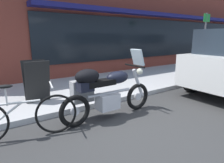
{
  "coord_description": "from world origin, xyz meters",
  "views": [
    {
      "loc": [
        -2.24,
        -2.37,
        1.65
      ],
      "look_at": [
        0.12,
        0.97,
        0.7
      ],
      "focal_mm": 31.22,
      "sensor_mm": 36.0,
      "label": 1
    }
  ],
  "objects_px": {
    "parking_sign_pole": "(204,38)",
    "sandwich_board_sign": "(37,81)",
    "touring_motorcycle": "(103,90)",
    "parked_bicycle": "(22,117)"
  },
  "relations": [
    {
      "from": "touring_motorcycle",
      "to": "parked_bicycle",
      "type": "distance_m",
      "value": 1.54
    },
    {
      "from": "parked_bicycle",
      "to": "sandwich_board_sign",
      "type": "relative_size",
      "value": 1.75
    },
    {
      "from": "parked_bicycle",
      "to": "parking_sign_pole",
      "type": "bearing_deg",
      "value": 10.22
    },
    {
      "from": "sandwich_board_sign",
      "to": "parking_sign_pole",
      "type": "distance_m",
      "value": 6.9
    },
    {
      "from": "sandwich_board_sign",
      "to": "parking_sign_pole",
      "type": "relative_size",
      "value": 0.4
    },
    {
      "from": "touring_motorcycle",
      "to": "sandwich_board_sign",
      "type": "relative_size",
      "value": 2.2
    },
    {
      "from": "parking_sign_pole",
      "to": "touring_motorcycle",
      "type": "bearing_deg",
      "value": -166.69
    },
    {
      "from": "parking_sign_pole",
      "to": "sandwich_board_sign",
      "type": "bearing_deg",
      "value": 179.08
    },
    {
      "from": "touring_motorcycle",
      "to": "parked_bicycle",
      "type": "bearing_deg",
      "value": 177.8
    },
    {
      "from": "touring_motorcycle",
      "to": "sandwich_board_sign",
      "type": "xyz_separation_m",
      "value": [
        -0.9,
        1.51,
        0.02
      ]
    }
  ]
}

